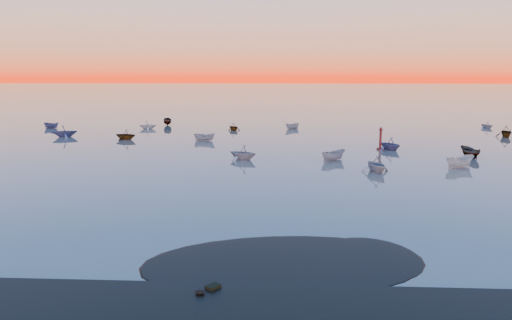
{
  "coord_description": "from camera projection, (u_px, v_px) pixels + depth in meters",
  "views": [
    {
      "loc": [
        6.89,
        -28.61,
        11.59
      ],
      "look_at": [
        3.89,
        28.0,
        1.29
      ],
      "focal_mm": 35.0,
      "sensor_mm": 36.0,
      "label": 1
    }
  ],
  "objects": [
    {
      "name": "ground",
      "position": [
        256.0,
        115.0,
        128.79
      ],
      "size": [
        600.0,
        600.0,
        0.0
      ],
      "primitive_type": "plane",
      "color": "#645D53",
      "rests_on": "ground"
    },
    {
      "name": "channel_marker",
      "position": [
        380.0,
        140.0,
        72.97
      ],
      "size": [
        0.99,
        0.99,
        3.54
      ],
      "color": "#4D1011",
      "rests_on": "ground"
    },
    {
      "name": "boat_near_right",
      "position": [
        390.0,
        150.0,
        73.12
      ],
      "size": [
        4.3,
        3.78,
        1.4
      ],
      "primitive_type": "imported",
      "rotation": [
        0.0,
        0.0,
        3.76
      ],
      "color": "#3C4573",
      "rests_on": "ground"
    },
    {
      "name": "mud_lobes",
      "position": [
        165.0,
        268.0,
        29.56
      ],
      "size": [
        140.0,
        6.0,
        0.07
      ],
      "primitive_type": null,
      "color": "black",
      "rests_on": "ground"
    },
    {
      "name": "boat_near_center",
      "position": [
        333.0,
        160.0,
        64.7
      ],
      "size": [
        3.64,
        4.05,
        1.33
      ],
      "primitive_type": "imported",
      "rotation": [
        0.0,
        0.0,
        2.23
      ],
      "color": "gray",
      "rests_on": "ground"
    },
    {
      "name": "moored_fleet",
      "position": [
        241.0,
        141.0,
        82.61
      ],
      "size": [
        124.0,
        58.0,
        1.2
      ],
      "primitive_type": null,
      "color": "silver",
      "rests_on": "ground"
    }
  ]
}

